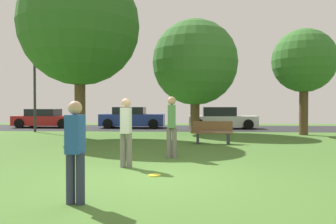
% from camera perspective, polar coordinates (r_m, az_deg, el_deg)
% --- Properties ---
extents(ground_plane, '(44.00, 44.00, 0.00)m').
position_cam_1_polar(ground_plane, '(7.32, -2.06, -11.05)').
color(ground_plane, '#47702D').
extents(road_strip, '(44.00, 6.40, 0.01)m').
position_cam_1_polar(road_strip, '(23.18, 1.77, -2.67)').
color(road_strip, '#28282B').
rests_on(road_strip, ground_plane).
extents(birch_tree_lone, '(3.28, 3.28, 5.49)m').
position_cam_1_polar(birch_tree_lone, '(19.35, 21.54, 7.80)').
color(birch_tree_lone, brown).
rests_on(birch_tree_lone, ground_plane).
extents(oak_tree_left, '(5.53, 5.53, 8.00)m').
position_cam_1_polar(oak_tree_left, '(16.89, -14.39, 13.65)').
color(oak_tree_left, brown).
rests_on(oak_tree_left, ground_plane).
extents(oak_tree_center, '(4.69, 4.69, 6.24)m').
position_cam_1_polar(oak_tree_center, '(19.15, 4.49, 8.15)').
color(oak_tree_center, brown).
rests_on(oak_tree_center, ground_plane).
extents(person_thrower, '(0.30, 0.33, 1.61)m').
position_cam_1_polar(person_thrower, '(5.58, -15.06, -5.70)').
color(person_thrower, '#2D334C').
rests_on(person_thrower, ground_plane).
extents(person_catcher, '(0.30, 0.33, 1.71)m').
position_cam_1_polar(person_catcher, '(8.61, -6.94, -2.83)').
color(person_catcher, slate).
rests_on(person_catcher, ground_plane).
extents(person_bystander, '(0.30, 0.32, 1.80)m').
position_cam_1_polar(person_bystander, '(10.08, 0.61, -1.93)').
color(person_bystander, slate).
rests_on(person_bystander, ground_plane).
extents(frisbee_disc, '(0.27, 0.27, 0.03)m').
position_cam_1_polar(frisbee_disc, '(7.67, -2.23, -10.39)').
color(frisbee_disc, yellow).
rests_on(frisbee_disc, ground_plane).
extents(parked_car_red, '(4.24, 2.08, 1.28)m').
position_cam_1_polar(parked_car_red, '(25.40, -19.52, -1.07)').
color(parked_car_red, '#B21E1E').
rests_on(parked_car_red, ground_plane).
extents(parked_car_blue, '(4.30, 2.10, 1.41)m').
position_cam_1_polar(parked_car_blue, '(23.64, -5.95, -1.02)').
color(parked_car_blue, '#233893').
rests_on(parked_car_blue, ground_plane).
extents(parked_car_white, '(4.44, 1.94, 1.42)m').
position_cam_1_polar(parked_car_white, '(23.14, 8.84, -1.11)').
color(parked_car_white, white).
rests_on(parked_car_white, ground_plane).
extents(park_bench, '(1.60, 0.45, 0.90)m').
position_cam_1_polar(park_bench, '(13.93, 7.40, -3.32)').
color(park_bench, brown).
rests_on(park_bench, ground_plane).
extents(street_lamp_post, '(0.14, 0.14, 4.50)m').
position_cam_1_polar(street_lamp_post, '(21.27, -21.14, 2.97)').
color(street_lamp_post, '#2D2D33').
rests_on(street_lamp_post, ground_plane).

